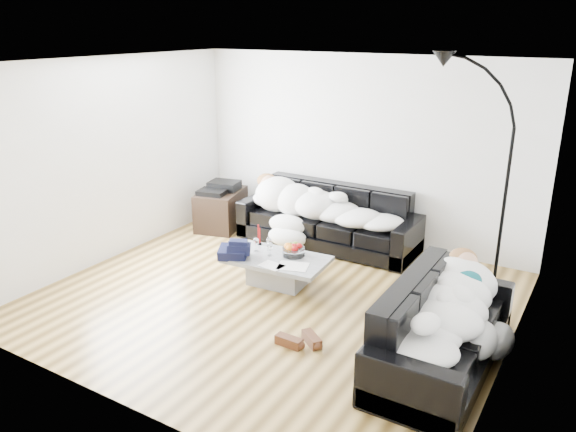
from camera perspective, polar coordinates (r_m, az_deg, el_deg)
The scene contains 24 objects.
ground at distance 6.48m, azimuth -1.38°, elevation -8.29°, with size 5.00×5.00×0.00m, color brown.
wall_back at distance 7.93m, azimuth 7.34°, elevation 6.68°, with size 5.00×0.02×2.60m, color silver.
wall_left at distance 7.60m, azimuth -17.66°, elevation 5.39°, with size 0.02×4.50×2.60m, color silver.
wall_right at distance 5.17m, azimuth 22.60°, elevation -1.39°, with size 0.02×4.50×2.60m, color silver.
ceiling at distance 5.78m, azimuth -1.59°, elevation 15.30°, with size 5.00×5.00×0.00m, color white.
sofa_back at distance 7.84m, azimuth 4.05°, elevation -0.08°, with size 2.53×0.88×0.83m, color black.
sofa_right at distance 5.32m, azimuth 15.53°, elevation -10.69°, with size 1.98×0.85×0.80m, color black.
sleeper_back at distance 7.73m, azimuth 3.92°, elevation 1.35°, with size 2.14×0.74×0.43m, color white, non-canonical shape.
sleeper_right at distance 5.21m, azimuth 15.75°, elevation -8.52°, with size 1.70×0.72×0.42m, color white, non-canonical shape.
teal_cushion at distance 5.73m, azimuth 16.96°, elevation -5.05°, with size 0.36×0.30×0.20m, color #0C4E54.
coffee_table at distance 6.73m, azimuth -1.11°, elevation -5.60°, with size 1.19×0.69×0.35m, color #939699.
fruit_bowl at distance 6.68m, azimuth 0.58°, elevation -3.38°, with size 0.27×0.27×0.17m, color white.
wine_glass_a at distance 6.84m, azimuth -1.95°, elevation -2.87°, with size 0.07×0.07×0.16m, color white.
wine_glass_b at distance 6.82m, azimuth -3.27°, elevation -2.90°, with size 0.07×0.07×0.17m, color white.
wine_glass_c at distance 6.68m, azimuth -1.84°, elevation -3.37°, with size 0.07×0.07×0.17m, color white.
candle_left at distance 7.02m, azimuth -3.02°, elevation -1.87°, with size 0.05×0.05×0.25m, color maroon.
candle_right at distance 7.00m, azimuth -2.87°, elevation -2.10°, with size 0.04×0.04×0.22m, color maroon.
newspaper_a at distance 6.42m, azimuth 0.51°, elevation -5.09°, with size 0.34×0.26×0.01m, color silver.
newspaper_b at distance 6.43m, azimuth -1.65°, elevation -5.03°, with size 0.27×0.19×0.01m, color silver.
navy_jacket at distance 6.65m, azimuth -5.35°, elevation -2.78°, with size 0.35×0.29×0.17m, color black, non-canonical shape.
shoes at distance 5.59m, azimuth 1.19°, elevation -12.47°, with size 0.47×0.34×0.11m, color #472311, non-canonical shape.
av_cabinet at distance 8.61m, azimuth -6.81°, elevation 0.69°, with size 0.57×0.83×0.57m, color black.
stereo at distance 8.51m, azimuth -6.90°, elevation 2.94°, with size 0.44×0.34×0.13m, color black.
floor_lamp at distance 6.62m, azimuth 21.21°, elevation 1.99°, with size 0.86×0.34×2.36m, color black, non-canonical shape.
Camera 1 is at (3.11, -4.86, 2.97)m, focal length 35.00 mm.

